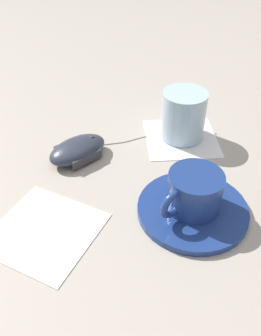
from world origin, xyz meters
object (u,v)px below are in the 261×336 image
Objects in this scene: drinking_glass at (183,115)px; computer_mouse at (78,150)px; saucer at (193,210)px; coffee_cup at (194,192)px.

computer_mouse is at bearing -157.05° from drinking_glass.
coffee_cup is at bearing 133.61° from saucer.
coffee_cup is at bearing -87.95° from drinking_glass.
saucer is 0.22m from computer_mouse.
computer_mouse is (-0.19, 0.12, 0.01)m from saucer.
computer_mouse is (-0.19, 0.12, -0.02)m from coffee_cup.
drinking_glass is at bearing 92.63° from saucer.
coffee_cup is (-0.00, 0.00, 0.03)m from saucer.
saucer is 1.84× the size of drinking_glass.
drinking_glass reaches higher than saucer.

